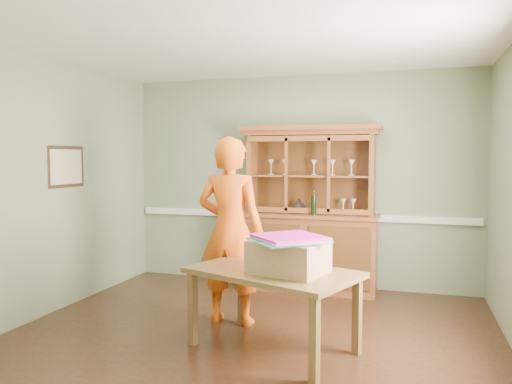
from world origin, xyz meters
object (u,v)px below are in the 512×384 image
(person, at_px, (230,231))
(dining_table, at_px, (273,279))
(china_hutch, at_px, (309,232))
(cardboard_box, at_px, (289,257))

(person, bearing_deg, dining_table, 137.02)
(china_hutch, xyz_separation_m, person, (-0.50, -1.47, 0.21))
(dining_table, xyz_separation_m, cardboard_box, (0.15, -0.07, 0.22))
(china_hutch, height_order, person, china_hutch)
(dining_table, relative_size, person, 0.86)
(china_hutch, xyz_separation_m, cardboard_box, (0.24, -2.10, 0.11))
(cardboard_box, relative_size, person, 0.31)
(person, bearing_deg, cardboard_box, 140.36)
(dining_table, height_order, cardboard_box, cardboard_box)
(china_hutch, distance_m, dining_table, 2.04)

